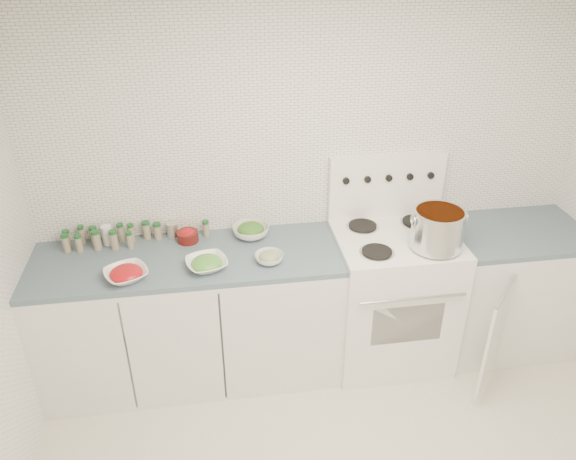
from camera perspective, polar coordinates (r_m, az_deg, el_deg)
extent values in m
cube|color=white|center=(3.58, 2.53, 5.76)|extent=(3.50, 0.02, 2.50)
cube|color=white|center=(3.68, -9.66, -8.89)|extent=(1.85, 0.62, 0.86)
cube|color=#46606A|center=(3.42, -10.29, -2.97)|extent=(1.85, 0.62, 0.03)
cube|color=white|center=(3.82, 10.37, -6.84)|extent=(0.76, 0.65, 0.92)
cube|color=black|center=(3.56, 12.01, -9.32)|extent=(0.45, 0.01, 0.28)
cylinder|color=silver|center=(3.40, 12.62, -6.85)|extent=(0.65, 0.02, 0.02)
cube|color=white|center=(3.56, 11.04, -0.80)|extent=(0.76, 0.65, 0.01)
cube|color=white|center=(3.71, 9.94, 4.43)|extent=(0.76, 0.06, 0.43)
cylinder|color=silver|center=(3.38, 9.02, -2.25)|extent=(0.21, 0.21, 0.01)
cylinder|color=black|center=(3.37, 9.02, -2.17)|extent=(0.18, 0.18, 0.01)
cylinder|color=silver|center=(3.49, 14.67, -1.74)|extent=(0.21, 0.21, 0.01)
cylinder|color=black|center=(3.49, 14.68, -1.65)|extent=(0.18, 0.18, 0.01)
cylinder|color=silver|center=(3.64, 7.59, 0.37)|extent=(0.21, 0.21, 0.01)
cylinder|color=black|center=(3.64, 7.59, 0.46)|extent=(0.18, 0.18, 0.01)
cylinder|color=silver|center=(3.75, 12.89, 0.77)|extent=(0.21, 0.21, 0.01)
cylinder|color=black|center=(3.75, 12.90, 0.85)|extent=(0.18, 0.18, 0.01)
cylinder|color=black|center=(3.57, 5.91, 5.01)|extent=(0.04, 0.02, 0.04)
cylinder|color=black|center=(3.61, 8.08, 5.13)|extent=(0.04, 0.02, 0.04)
cylinder|color=black|center=(3.65, 10.20, 5.24)|extent=(0.04, 0.02, 0.04)
cylinder|color=black|center=(3.69, 12.27, 5.33)|extent=(0.04, 0.02, 0.04)
cylinder|color=black|center=(3.74, 14.29, 5.42)|extent=(0.04, 0.02, 0.04)
cube|color=white|center=(4.16, 21.17, -5.65)|extent=(0.89, 0.62, 0.86)
cube|color=#46606A|center=(3.94, 22.34, -0.27)|extent=(0.89, 0.62, 0.03)
cube|color=white|center=(3.72, 20.28, -10.20)|extent=(0.28, 0.31, 0.70)
cylinder|color=silver|center=(3.43, 14.96, 0.12)|extent=(0.31, 0.31, 0.24)
cylinder|color=#D4621E|center=(3.38, 15.18, 1.63)|extent=(0.28, 0.28, 0.03)
torus|color=silver|center=(3.34, 12.60, 0.97)|extent=(0.01, 0.08, 0.08)
torus|color=silver|center=(3.46, 17.54, 1.33)|extent=(0.01, 0.08, 0.08)
imported|color=white|center=(3.28, -16.12, -4.36)|extent=(0.31, 0.31, 0.06)
ellipsoid|color=#B70F1B|center=(3.27, -16.14, -4.19)|extent=(0.17, 0.17, 0.08)
imported|color=white|center=(3.27, -8.26, -3.44)|extent=(0.29, 0.29, 0.06)
ellipsoid|color=green|center=(3.27, -8.27, -3.27)|extent=(0.17, 0.17, 0.08)
imported|color=white|center=(3.56, -3.79, -0.14)|extent=(0.28, 0.28, 0.07)
ellipsoid|color=#285E1A|center=(3.55, -3.80, 0.14)|extent=(0.17, 0.17, 0.07)
imported|color=white|center=(3.30, -1.92, -2.88)|extent=(0.21, 0.21, 0.05)
ellipsoid|color=#304E1F|center=(3.29, -1.92, -2.67)|extent=(0.12, 0.12, 0.05)
cylinder|color=#50110D|center=(3.56, -10.15, -0.65)|extent=(0.13, 0.13, 0.07)
ellipsoid|color=#B90C0E|center=(3.54, -10.18, -0.32)|extent=(0.10, 0.10, 0.05)
cylinder|color=white|center=(3.63, -17.89, -0.50)|extent=(0.08, 0.08, 0.13)
cylinder|color=#B8AE9C|center=(3.62, -11.65, 0.01)|extent=(0.08, 0.08, 0.10)
cylinder|color=gray|center=(3.70, -21.53, -0.90)|extent=(0.04, 0.04, 0.09)
cylinder|color=#164D1F|center=(3.68, -21.68, -0.17)|extent=(0.04, 0.04, 0.02)
cylinder|color=gray|center=(3.69, -20.19, -0.58)|extent=(0.04, 0.04, 0.10)
cylinder|color=#164D1F|center=(3.67, -20.35, 0.24)|extent=(0.04, 0.04, 0.02)
cylinder|color=gray|center=(3.68, -19.11, -0.59)|extent=(0.05, 0.05, 0.09)
cylinder|color=#164D1F|center=(3.65, -19.25, 0.17)|extent=(0.05, 0.05, 0.02)
cylinder|color=gray|center=(3.64, -16.59, -0.36)|extent=(0.04, 0.04, 0.10)
cylinder|color=#164D1F|center=(3.62, -16.73, 0.47)|extent=(0.04, 0.04, 0.02)
cylinder|color=gray|center=(3.62, -15.61, -0.39)|extent=(0.04, 0.04, 0.10)
cylinder|color=#164D1F|center=(3.60, -15.74, 0.45)|extent=(0.04, 0.04, 0.02)
cylinder|color=gray|center=(3.63, -14.17, -0.13)|extent=(0.05, 0.05, 0.10)
cylinder|color=#164D1F|center=(3.60, -14.29, 0.70)|extent=(0.05, 0.05, 0.02)
cylinder|color=gray|center=(3.61, -13.09, -0.23)|extent=(0.05, 0.05, 0.09)
cylinder|color=#164D1F|center=(3.58, -13.19, 0.55)|extent=(0.05, 0.05, 0.02)
cylinder|color=gray|center=(3.59, -8.33, 0.05)|extent=(0.04, 0.04, 0.09)
cylinder|color=#164D1F|center=(3.57, -8.39, 0.80)|extent=(0.04, 0.04, 0.02)
cylinder|color=gray|center=(3.64, -21.60, -1.39)|extent=(0.04, 0.04, 0.10)
cylinder|color=#164D1F|center=(3.61, -21.78, -0.56)|extent=(0.04, 0.04, 0.02)
cylinder|color=gray|center=(3.61, -20.46, -1.39)|extent=(0.04, 0.04, 0.10)
cylinder|color=#164D1F|center=(3.59, -20.62, -0.60)|extent=(0.04, 0.04, 0.02)
cylinder|color=gray|center=(3.60, -18.85, -1.11)|extent=(0.05, 0.05, 0.11)
cylinder|color=#164D1F|center=(3.57, -19.01, -0.22)|extent=(0.05, 0.05, 0.02)
cylinder|color=gray|center=(3.57, -17.24, -1.09)|extent=(0.05, 0.05, 0.11)
cylinder|color=#164D1F|center=(3.54, -17.39, -0.21)|extent=(0.05, 0.05, 0.02)
cylinder|color=gray|center=(3.55, -15.76, -1.13)|extent=(0.04, 0.04, 0.10)
cylinder|color=#164D1F|center=(3.52, -15.88, -0.33)|extent=(0.04, 0.04, 0.02)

